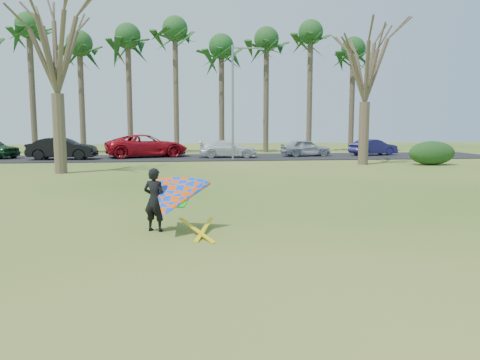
{
  "coord_description": "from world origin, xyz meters",
  "views": [
    {
      "loc": [
        -1.61,
        -10.82,
        2.69
      ],
      "look_at": [
        0.0,
        2.0,
        1.1
      ],
      "focal_mm": 35.0,
      "sensor_mm": 36.0,
      "label": 1
    }
  ],
  "objects": [
    {
      "name": "hedge_near",
      "position": [
        14.21,
        17.11,
        0.76
      ],
      "size": [
        3.05,
        1.38,
        1.52
      ],
      "primitive_type": "ellipsoid",
      "color": "#183B15",
      "rests_on": "ground"
    },
    {
      "name": "car_5",
      "position": [
        13.83,
        25.4,
        0.7
      ],
      "size": [
        4.11,
        2.22,
        1.29
      ],
      "primitive_type": "imported",
      "rotation": [
        0.0,
        0.0,
        1.8
      ],
      "color": "#1E1B52",
      "rests_on": "parking_strip"
    },
    {
      "name": "car_1",
      "position": [
        -10.07,
        24.0,
        0.84
      ],
      "size": [
        4.84,
        1.94,
        1.56
      ],
      "primitive_type": "imported",
      "rotation": [
        0.0,
        0.0,
        1.51
      ],
      "color": "black",
      "rests_on": "parking_strip"
    },
    {
      "name": "car_4",
      "position": [
        8.11,
        25.09,
        0.72
      ],
      "size": [
        4.02,
        1.93,
        1.32
      ],
      "primitive_type": "imported",
      "rotation": [
        0.0,
        0.0,
        1.67
      ],
      "color": "#A4AAB2",
      "rests_on": "parking_strip"
    },
    {
      "name": "ground",
      "position": [
        0.0,
        0.0,
        0.0
      ],
      "size": [
        100.0,
        100.0,
        0.0
      ],
      "primitive_type": "plane",
      "color": "#235813",
      "rests_on": "ground"
    },
    {
      "name": "palm_6",
      "position": [
        2.0,
        31.0,
        9.17
      ],
      "size": [
        4.84,
        4.84,
        10.84
      ],
      "color": "#473A2A",
      "rests_on": "ground"
    },
    {
      "name": "bare_tree_left",
      "position": [
        -8.0,
        15.0,
        6.92
      ],
      "size": [
        6.6,
        6.6,
        9.7
      ],
      "color": "#4A3E2C",
      "rests_on": "ground"
    },
    {
      "name": "bare_tree_right",
      "position": [
        10.0,
        18.0,
        6.57
      ],
      "size": [
        6.27,
        6.27,
        9.21
      ],
      "color": "#4A3C2C",
      "rests_on": "ground"
    },
    {
      "name": "palm_7",
      "position": [
        6.0,
        31.0,
        9.85
      ],
      "size": [
        4.84,
        4.84,
        11.54
      ],
      "color": "#4B3D2D",
      "rests_on": "ground"
    },
    {
      "name": "kite_flyer",
      "position": [
        -1.87,
        0.55,
        0.84
      ],
      "size": [
        2.13,
        2.39,
        2.02
      ],
      "color": "black",
      "rests_on": "ground"
    },
    {
      "name": "palm_2",
      "position": [
        -14.0,
        31.0,
        10.52
      ],
      "size": [
        4.84,
        4.84,
        12.24
      ],
      "color": "#4C3F2E",
      "rests_on": "ground"
    },
    {
      "name": "streetlight",
      "position": [
        2.16,
        22.0,
        4.46
      ],
      "size": [
        2.28,
        0.18,
        8.0
      ],
      "color": "gray",
      "rests_on": "ground"
    },
    {
      "name": "car_3",
      "position": [
        1.89,
        24.59,
        0.7
      ],
      "size": [
        4.53,
        2.07,
        1.28
      ],
      "primitive_type": "imported",
      "rotation": [
        0.0,
        0.0,
        1.51
      ],
      "color": "white",
      "rests_on": "parking_strip"
    },
    {
      "name": "parking_strip",
      "position": [
        0.0,
        25.0,
        0.03
      ],
      "size": [
        46.0,
        7.0,
        0.06
      ],
      "primitive_type": "cube",
      "color": "black",
      "rests_on": "ground"
    },
    {
      "name": "car_2",
      "position": [
        -4.24,
        25.65,
        0.92
      ],
      "size": [
        6.72,
        4.41,
        1.72
      ],
      "primitive_type": "imported",
      "rotation": [
        0.0,
        0.0,
        1.84
      ],
      "color": "#AD0D18",
      "rests_on": "parking_strip"
    },
    {
      "name": "palm_4",
      "position": [
        -6.0,
        31.0,
        9.85
      ],
      "size": [
        4.84,
        4.84,
        11.54
      ],
      "color": "brown",
      "rests_on": "ground"
    },
    {
      "name": "palm_8",
      "position": [
        10.0,
        31.0,
        10.52
      ],
      "size": [
        4.84,
        4.84,
        12.24
      ],
      "color": "#443729",
      "rests_on": "ground"
    },
    {
      "name": "palm_5",
      "position": [
        -2.0,
        31.0,
        10.52
      ],
      "size": [
        4.84,
        4.84,
        12.24
      ],
      "color": "brown",
      "rests_on": "ground"
    },
    {
      "name": "palm_3",
      "position": [
        -10.0,
        31.0,
        9.17
      ],
      "size": [
        4.84,
        4.84,
        10.84
      ],
      "color": "brown",
      "rests_on": "ground"
    },
    {
      "name": "palm_9",
      "position": [
        14.0,
        31.0,
        9.17
      ],
      "size": [
        4.84,
        4.84,
        10.84
      ],
      "color": "#473B2B",
      "rests_on": "ground"
    }
  ]
}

